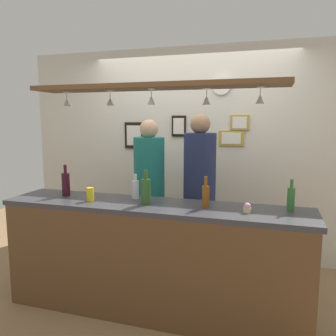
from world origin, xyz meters
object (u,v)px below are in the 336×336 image
object	(u,v)px
bottle_wine_dark_red	(66,184)
bottle_beer_amber_tall	(206,196)
bottle_beer_green_import	(291,198)
picture_frame_upper_small	(240,123)
wall_clock	(222,85)
bottle_soda_clear	(135,189)
picture_frame_caricature	(134,135)
picture_frame_crest	(179,126)
person_middle_navy_shirt	(200,181)
person_left_teal_shirt	(149,181)
drink_can	(90,194)
bottle_champagne_green	(146,191)
picture_frame_lower_pair	(231,138)
cupcake	(247,208)

from	to	relation	value
bottle_wine_dark_red	bottle_beer_amber_tall	size ratio (longest dim) A/B	1.15
bottle_beer_green_import	picture_frame_upper_small	distance (m)	1.52
wall_clock	picture_frame_upper_small	bearing A→B (deg)	1.60
bottle_soda_clear	bottle_wine_dark_red	world-z (taller)	bottle_wine_dark_red
picture_frame_caricature	bottle_beer_green_import	bearing A→B (deg)	-34.44
bottle_beer_amber_tall	picture_frame_crest	size ratio (longest dim) A/B	1.00
person_middle_navy_shirt	bottle_beer_amber_tall	world-z (taller)	person_middle_navy_shirt
person_left_teal_shirt	bottle_soda_clear	world-z (taller)	person_left_teal_shirt
picture_frame_crest	person_left_teal_shirt	bearing A→B (deg)	-104.32
bottle_beer_green_import	picture_frame_caricature	xyz separation A→B (m)	(-1.89, 1.29, 0.42)
person_left_teal_shirt	picture_frame_crest	world-z (taller)	picture_frame_crest
picture_frame_caricature	picture_frame_upper_small	bearing A→B (deg)	0.00
wall_clock	person_left_teal_shirt	bearing A→B (deg)	-137.41
person_left_teal_shirt	picture_frame_upper_small	xyz separation A→B (m)	(0.91, 0.64, 0.64)
drink_can	picture_frame_caricature	xyz separation A→B (m)	(-0.18, 1.47, 0.46)
bottle_champagne_green	bottle_wine_dark_red	bearing A→B (deg)	174.21
person_left_teal_shirt	picture_frame_caricature	bearing A→B (deg)	124.72
bottle_beer_green_import	bottle_beer_amber_tall	size ratio (longest dim) A/B	1.00
picture_frame_upper_small	picture_frame_lower_pair	bearing A→B (deg)	180.00
person_left_teal_shirt	bottle_soda_clear	size ratio (longest dim) A/B	7.48
bottle_beer_green_import	bottle_soda_clear	bearing A→B (deg)	178.85
bottle_champagne_green	picture_frame_lower_pair	size ratio (longest dim) A/B	1.00
bottle_soda_clear	bottle_wine_dark_red	size ratio (longest dim) A/B	0.77
picture_frame_crest	picture_frame_lower_pair	distance (m)	0.67
bottle_soda_clear	person_left_teal_shirt	bearing A→B (deg)	98.74
bottle_beer_amber_tall	picture_frame_caricature	world-z (taller)	picture_frame_caricature
picture_frame_lower_pair	picture_frame_crest	bearing A→B (deg)	180.00
picture_frame_crest	picture_frame_caricature	size ratio (longest dim) A/B	0.76
drink_can	picture_frame_upper_small	distance (m)	1.98
bottle_soda_clear	bottle_wine_dark_red	xyz separation A→B (m)	(-0.69, -0.08, 0.03)
bottle_beer_green_import	drink_can	distance (m)	1.71
bottle_wine_dark_red	drink_can	distance (m)	0.36
bottle_beer_green_import	cupcake	size ratio (longest dim) A/B	3.33
bottle_beer_amber_tall	cupcake	distance (m)	0.36
drink_can	picture_frame_lower_pair	bearing A→B (deg)	53.93
bottle_champagne_green	cupcake	size ratio (longest dim) A/B	3.85
drink_can	picture_frame_lower_pair	distance (m)	1.87
picture_frame_caricature	bottle_wine_dark_red	bearing A→B (deg)	-96.23
bottle_soda_clear	bottle_beer_amber_tall	bearing A→B (deg)	-9.65
bottle_champagne_green	drink_can	world-z (taller)	bottle_champagne_green
bottle_champagne_green	cupcake	world-z (taller)	bottle_champagne_green
bottle_champagne_green	drink_can	size ratio (longest dim) A/B	2.46
picture_frame_upper_small	bottle_beer_green_import	bearing A→B (deg)	-67.42
person_middle_navy_shirt	picture_frame_crest	size ratio (longest dim) A/B	6.84
person_left_teal_shirt	cupcake	xyz separation A→B (m)	(1.12, -0.81, -0.01)
person_left_teal_shirt	person_middle_navy_shirt	xyz separation A→B (m)	(0.57, 0.00, 0.04)
bottle_wine_dark_red	picture_frame_lower_pair	xyz separation A→B (m)	(1.40, 1.35, 0.39)
picture_frame_caricature	picture_frame_lower_pair	bearing A→B (deg)	0.00
picture_frame_lower_pair	wall_clock	size ratio (longest dim) A/B	1.36
bottle_champagne_green	picture_frame_upper_small	bearing A→B (deg)	65.80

